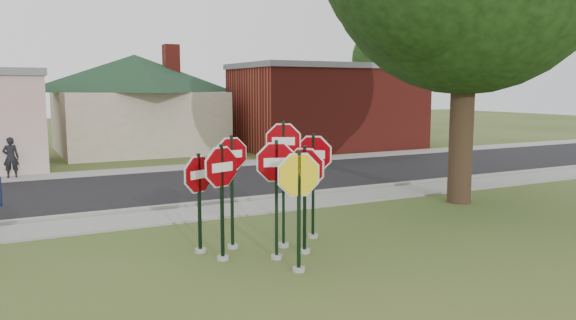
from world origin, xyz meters
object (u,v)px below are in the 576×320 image
stop_sign_left (222,186)px  pedestrian (11,157)px  stop_sign_yellow (299,194)px  stop_sign_center (276,182)px

stop_sign_left → pedestrian: bearing=104.9°
stop_sign_left → stop_sign_yellow: bearing=-52.7°
stop_sign_center → stop_sign_left: size_ratio=1.03×
stop_sign_center → stop_sign_yellow: (0.02, -0.90, -0.09)m
stop_sign_center → pedestrian: (-4.48, 13.55, -0.74)m
stop_sign_center → stop_sign_yellow: stop_sign_center is taller
stop_sign_yellow → pedestrian: stop_sign_yellow is taller
stop_sign_yellow → stop_sign_left: 1.67m
pedestrian → stop_sign_center: bearing=114.1°
stop_sign_center → stop_sign_left: (-0.99, 0.43, -0.05)m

